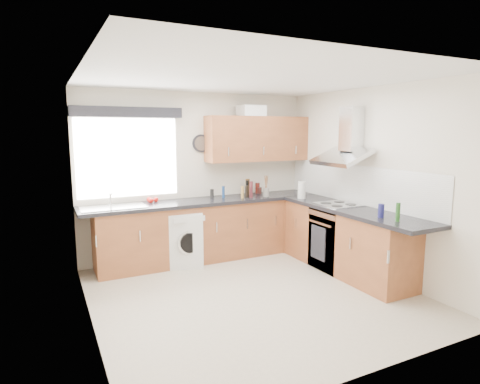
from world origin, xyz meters
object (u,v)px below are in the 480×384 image
oven (337,239)px  washing_machine (184,238)px  upper_cabinets (258,139)px  extractor_hood (346,142)px

oven → washing_machine: 2.18m
upper_cabinets → washing_machine: bearing=-170.4°
washing_machine → oven: bearing=-11.9°
oven → extractor_hood: size_ratio=1.09×
upper_cabinets → extractor_hood: bearing=-63.9°
oven → upper_cabinets: bearing=112.5°
upper_cabinets → washing_machine: (-1.33, -0.23, -1.41)m
oven → upper_cabinets: size_ratio=0.50×
oven → extractor_hood: extractor_hood is taller
upper_cabinets → oven: bearing=-67.5°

